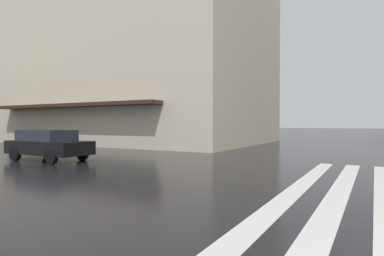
# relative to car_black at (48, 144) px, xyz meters

# --- Properties ---
(haussmann_block_mid) EXTENTS (16.13, 22.66, 24.87)m
(haussmann_block_mid) POSITION_rel_car_black_xyz_m (14.46, 6.35, 11.42)
(haussmann_block_mid) COLOR beige
(haussmann_block_mid) RESTS_ON ground_plane
(car_black) EXTENTS (1.85, 4.10, 1.41)m
(car_black) POSITION_rel_car_black_xyz_m (0.00, 0.00, 0.00)
(car_black) COLOR black
(car_black) RESTS_ON ground_plane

